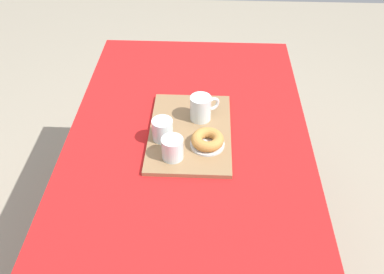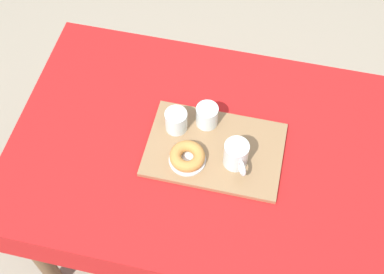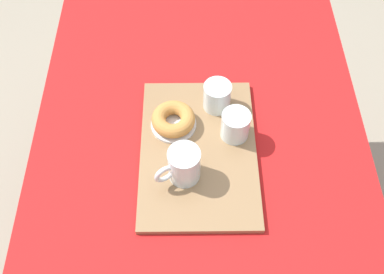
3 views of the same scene
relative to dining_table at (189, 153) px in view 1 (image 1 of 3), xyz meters
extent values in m
plane|color=gray|center=(0.00, 0.00, -0.65)|extent=(6.00, 6.00, 0.00)
cube|color=red|center=(0.00, 0.00, 0.09)|extent=(1.39, 0.89, 0.03)
cube|color=red|center=(0.00, -0.44, 0.01)|extent=(1.39, 0.01, 0.14)
cube|color=red|center=(0.00, 0.44, 0.01)|extent=(1.39, 0.01, 0.14)
cube|color=red|center=(-0.69, 0.00, 0.01)|extent=(0.01, 0.89, 0.14)
cylinder|color=brown|center=(-0.60, -0.35, -0.29)|extent=(0.06, 0.06, 0.73)
cylinder|color=brown|center=(-0.60, 0.35, -0.29)|extent=(0.06, 0.06, 0.73)
cube|color=olive|center=(0.01, 0.01, 0.12)|extent=(0.45, 0.30, 0.02)
cylinder|color=silver|center=(-0.07, 0.04, 0.17)|extent=(0.08, 0.08, 0.10)
cylinder|color=#84380F|center=(-0.07, 0.04, 0.16)|extent=(0.07, 0.07, 0.07)
torus|color=silver|center=(-0.09, 0.09, 0.17)|extent=(0.04, 0.05, 0.06)
cylinder|color=silver|center=(0.15, -0.05, 0.16)|extent=(0.07, 0.07, 0.08)
cylinder|color=silver|center=(0.15, -0.05, 0.15)|extent=(0.06, 0.06, 0.05)
cylinder|color=silver|center=(0.06, -0.09, 0.16)|extent=(0.07, 0.07, 0.08)
cylinder|color=silver|center=(0.06, -0.09, 0.15)|extent=(0.06, 0.06, 0.06)
cylinder|color=silver|center=(0.09, 0.07, 0.13)|extent=(0.12, 0.12, 0.01)
torus|color=#BC7F3D|center=(0.09, 0.07, 0.15)|extent=(0.12, 0.12, 0.04)
camera|label=1|loc=(1.19, 0.06, 1.12)|focal=39.33mm
camera|label=2|loc=(-0.11, 0.88, 1.58)|focal=48.33mm
camera|label=3|loc=(-0.62, 0.03, 1.11)|focal=42.38mm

